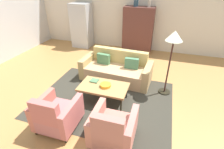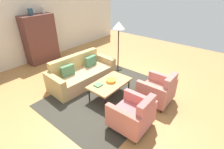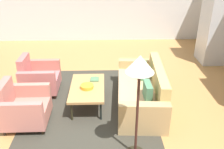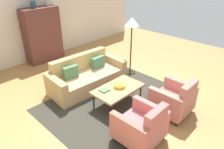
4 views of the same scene
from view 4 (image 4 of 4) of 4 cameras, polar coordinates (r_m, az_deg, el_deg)
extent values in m
plane|color=#B37F47|center=(5.48, 1.26, -6.02)|extent=(11.03, 11.03, 0.00)
cube|color=beige|center=(7.81, -20.04, 13.99)|extent=(9.19, 0.12, 2.80)
cube|color=#35332A|center=(5.28, 1.15, -7.44)|extent=(3.40, 2.60, 0.01)
cube|color=tan|center=(5.83, -6.42, -1.59)|extent=(1.79, 1.00, 0.42)
cube|color=tan|center=(5.99, -8.59, 1.50)|extent=(1.75, 0.28, 0.86)
cube|color=tan|center=(6.32, 0.51, 2.09)|extent=(0.23, 0.91, 0.62)
cube|color=tan|center=(5.35, -14.73, -4.03)|extent=(0.23, 0.91, 0.62)
cube|color=#477856|center=(5.97, -3.72, 3.29)|extent=(0.40, 0.13, 0.32)
cube|color=#49784F|center=(5.51, -10.98, 0.60)|extent=(0.41, 0.17, 0.32)
cylinder|color=black|center=(5.01, -4.95, -7.10)|extent=(0.04, 0.04, 0.39)
cylinder|color=black|center=(5.64, 3.13, -2.67)|extent=(0.04, 0.04, 0.39)
cylinder|color=black|center=(4.68, -0.32, -9.86)|extent=(0.04, 0.04, 0.39)
cylinder|color=black|center=(5.35, 7.66, -4.77)|extent=(0.04, 0.04, 0.39)
cube|color=#AC7F4A|center=(5.03, 1.61, -3.86)|extent=(1.20, 0.70, 0.05)
cylinder|color=#382B10|center=(4.29, 0.49, -16.58)|extent=(0.05, 0.05, 0.10)
cylinder|color=#37241B|center=(4.69, 6.28, -12.24)|extent=(0.05, 0.05, 0.10)
cylinder|color=#2B2919|center=(4.43, 13.52, -15.88)|extent=(0.05, 0.05, 0.10)
cube|color=#B56869|center=(4.20, 7.28, -14.36)|extent=(0.57, 0.81, 0.30)
cube|color=#BC6460|center=(3.91, 11.47, -13.83)|extent=(0.56, 0.15, 0.78)
cube|color=#BF6859|center=(3.91, 4.30, -15.47)|extent=(0.13, 0.80, 0.56)
cube|color=#C26A65|center=(4.34, 10.12, -10.78)|extent=(0.13, 0.80, 0.56)
cylinder|color=#2E2715|center=(5.02, 10.09, -9.41)|extent=(0.05, 0.05, 0.10)
cylinder|color=#2F2216|center=(5.51, 14.09, -6.15)|extent=(0.05, 0.05, 0.10)
cylinder|color=#3C1F12|center=(4.78, 16.97, -12.55)|extent=(0.05, 0.05, 0.10)
cylinder|color=#30241E|center=(5.30, 20.46, -8.78)|extent=(0.05, 0.05, 0.10)
cube|color=#B66E60|center=(5.03, 15.70, -7.30)|extent=(0.57, 0.81, 0.30)
cube|color=#B26E64|center=(4.79, 19.50, -6.38)|extent=(0.56, 0.15, 0.78)
cube|color=#BD7464|center=(4.70, 13.87, -7.82)|extent=(0.13, 0.80, 0.56)
cube|color=#BA7269|center=(5.22, 17.70, -4.48)|extent=(0.13, 0.80, 0.56)
cylinder|color=orange|center=(5.03, 2.03, -3.04)|extent=(0.27, 0.27, 0.07)
cube|color=#4B754E|center=(4.91, -2.04, -4.18)|extent=(0.21, 0.19, 0.03)
cube|color=#582E29|center=(7.63, -18.20, 10.05)|extent=(1.20, 0.50, 1.80)
cube|color=#453526|center=(7.72, -21.09, 9.79)|extent=(0.56, 0.01, 1.51)
cube|color=#4A2F1E|center=(7.98, -17.24, 10.95)|extent=(0.56, 0.01, 1.51)
cylinder|color=#264050|center=(7.34, -20.47, 17.30)|extent=(0.17, 0.17, 0.24)
cylinder|color=#B2AA99|center=(7.57, -17.00, 18.12)|extent=(0.11, 0.11, 0.25)
cylinder|color=black|center=(6.68, 4.83, 0.68)|extent=(0.32, 0.32, 0.03)
cylinder|color=#331A17|center=(6.38, 5.09, 6.60)|extent=(0.04, 0.04, 1.45)
cone|color=silver|center=(6.13, 5.43, 13.98)|extent=(0.40, 0.40, 0.24)
camera|label=1|loc=(4.46, 51.21, 14.50)|focal=27.21mm
camera|label=2|loc=(0.36, -22.22, -0.15)|focal=27.48mm
camera|label=3|loc=(8.31, 23.32, 25.03)|focal=39.66mm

